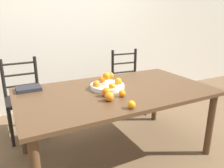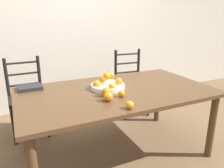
{
  "view_description": "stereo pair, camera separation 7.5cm",
  "coord_description": "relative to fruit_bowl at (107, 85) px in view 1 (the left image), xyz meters",
  "views": [
    {
      "loc": [
        -0.98,
        -1.8,
        1.43
      ],
      "look_at": [
        -0.06,
        -0.02,
        0.8
      ],
      "focal_mm": 35.0,
      "sensor_mm": 36.0,
      "label": 1
    },
    {
      "loc": [
        -0.91,
        -1.83,
        1.43
      ],
      "look_at": [
        -0.06,
        -0.02,
        0.8
      ],
      "focal_mm": 35.0,
      "sensor_mm": 36.0,
      "label": 2
    }
  ],
  "objects": [
    {
      "name": "orange_loose_1",
      "position": [
        0.01,
        -0.27,
        -0.01
      ],
      "size": [
        0.06,
        0.06,
        0.06
      ],
      "color": "orange",
      "rests_on": "dining_table"
    },
    {
      "name": "fruit_bowl",
      "position": [
        0.0,
        0.0,
        0.0
      ],
      "size": [
        0.34,
        0.34,
        0.17
      ],
      "color": "white",
      "rests_on": "dining_table"
    },
    {
      "name": "chair_right",
      "position": [
        0.73,
        0.79,
        -0.3
      ],
      "size": [
        0.45,
        0.43,
        0.95
      ],
      "rotation": [
        0.0,
        0.0,
        -0.08
      ],
      "color": "black",
      "rests_on": "ground_plane"
    },
    {
      "name": "orange_loose_3",
      "position": [
        -0.13,
        -0.31,
        0.0
      ],
      "size": [
        0.08,
        0.08,
        0.08
      ],
      "color": "orange",
      "rests_on": "dining_table"
    },
    {
      "name": "orange_loose_0",
      "position": [
        -0.05,
        -0.53,
        -0.01
      ],
      "size": [
        0.06,
        0.06,
        0.06
      ],
      "color": "orange",
      "rests_on": "dining_table"
    },
    {
      "name": "orange_loose_2",
      "position": [
        -0.1,
        -0.2,
        0.0
      ],
      "size": [
        0.08,
        0.08,
        0.08
      ],
      "color": "orange",
      "rests_on": "dining_table"
    },
    {
      "name": "ground_plane",
      "position": [
        0.06,
        -0.08,
        -0.76
      ],
      "size": [
        12.0,
        12.0,
        0.0
      ],
      "primitive_type": "plane",
      "color": "brown"
    },
    {
      "name": "dining_table",
      "position": [
        0.06,
        -0.08,
        -0.12
      ],
      "size": [
        1.89,
        1.07,
        0.72
      ],
      "color": "#4C331E",
      "rests_on": "ground_plane"
    },
    {
      "name": "book_stack",
      "position": [
        -0.71,
        0.31,
        -0.02
      ],
      "size": [
        0.23,
        0.18,
        0.03
      ],
      "color": "#232328",
      "rests_on": "dining_table"
    },
    {
      "name": "chair_left",
      "position": [
        -0.73,
        0.79,
        -0.3
      ],
      "size": [
        0.43,
        0.41,
        0.95
      ],
      "rotation": [
        0.0,
        0.0,
        0.02
      ],
      "color": "black",
      "rests_on": "ground_plane"
    },
    {
      "name": "wall_back",
      "position": [
        0.06,
        1.53,
        0.54
      ],
      "size": [
        8.0,
        0.06,
        2.6
      ],
      "color": "beige",
      "rests_on": "ground_plane"
    }
  ]
}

